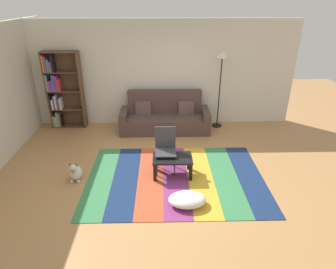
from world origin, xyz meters
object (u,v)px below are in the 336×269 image
object	(u,v)px
pouf	(187,200)
standing_lamp	(222,65)
couch	(165,118)
folding_chair	(165,146)
tv_remote	(173,156)
bookshelf	(61,91)
coffee_table	(172,161)
dog	(76,172)

from	to	relation	value
pouf	standing_lamp	world-z (taller)	standing_lamp
couch	folding_chair	size ratio (longest dim) A/B	2.51
pouf	tv_remote	distance (m)	1.00
folding_chair	bookshelf	bearing A→B (deg)	162.31
standing_lamp	tv_remote	xyz separation A→B (m)	(-1.28, -2.32, -1.23)
couch	tv_remote	size ratio (longest dim) A/B	15.07
bookshelf	tv_remote	bearing A→B (deg)	-40.72
pouf	standing_lamp	distance (m)	3.76
coffee_table	dog	distance (m)	1.85
couch	coffee_table	size ratio (longest dim) A/B	3.01
coffee_table	standing_lamp	world-z (taller)	standing_lamp
bookshelf	coffee_table	distance (m)	3.76
couch	tv_remote	distance (m)	2.13
bookshelf	folding_chair	size ratio (longest dim) A/B	2.19
couch	bookshelf	world-z (taller)	bookshelf
pouf	tv_remote	xyz separation A→B (m)	(-0.20, 0.94, 0.29)
bookshelf	coffee_table	world-z (taller)	bookshelf
coffee_table	tv_remote	bearing A→B (deg)	54.65
tv_remote	folding_chair	size ratio (longest dim) A/B	0.17
dog	folding_chair	world-z (taller)	folding_chair
bookshelf	standing_lamp	distance (m)	4.13
tv_remote	dog	bearing A→B (deg)	-157.98
pouf	standing_lamp	xyz separation A→B (m)	(1.08, 3.26, 1.53)
dog	tv_remote	distance (m)	1.88
tv_remote	folding_chair	bearing A→B (deg)	145.38
couch	pouf	xyz separation A→B (m)	(0.33, -3.06, -0.23)
coffee_table	standing_lamp	size ratio (longest dim) A/B	0.38
tv_remote	folding_chair	distance (m)	0.27
bookshelf	folding_chair	xyz separation A→B (m)	(2.65, -2.22, -0.45)
pouf	dog	distance (m)	2.20
couch	folding_chair	xyz separation A→B (m)	(-0.01, -1.94, 0.20)
standing_lamp	pouf	bearing A→B (deg)	-108.30
coffee_table	standing_lamp	bearing A→B (deg)	61.13
pouf	dog	world-z (taller)	dog
dog	standing_lamp	bearing A→B (deg)	38.16
coffee_table	dog	world-z (taller)	dog
coffee_table	tv_remote	distance (m)	0.09
bookshelf	standing_lamp	world-z (taller)	bookshelf
coffee_table	bookshelf	bearing A→B (deg)	138.84
coffee_table	tv_remote	size ratio (longest dim) A/B	5.01
bookshelf	pouf	bearing A→B (deg)	-48.17
couch	standing_lamp	size ratio (longest dim) A/B	1.15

